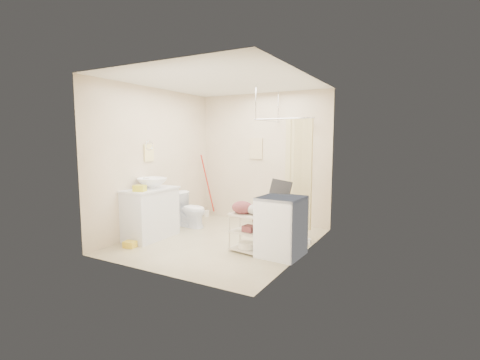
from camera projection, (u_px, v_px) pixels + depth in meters
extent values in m
plane|color=#BFB58F|center=(222.00, 241.00, 5.80)|extent=(3.20, 3.20, 0.00)
cube|color=silver|center=(221.00, 81.00, 5.50)|extent=(2.80, 3.20, 0.04)
cube|color=beige|center=(263.00, 158.00, 7.04)|extent=(2.80, 0.04, 2.60)
cube|color=beige|center=(152.00, 171.00, 4.26)|extent=(2.80, 0.04, 2.60)
cube|color=beige|center=(156.00, 161.00, 6.32)|extent=(0.04, 3.20, 2.60)
cube|color=beige|center=(304.00, 167.00, 4.98)|extent=(0.04, 3.20, 2.60)
cube|color=silver|center=(150.00, 213.00, 5.93)|extent=(0.55, 0.98, 0.86)
imported|color=white|center=(152.00, 183.00, 5.92)|extent=(0.55, 0.55, 0.17)
cube|color=gold|center=(140.00, 188.00, 5.55)|extent=(0.22, 0.19, 0.10)
cube|color=yellow|center=(130.00, 243.00, 5.44)|extent=(0.29, 0.25, 0.14)
imported|color=white|center=(190.00, 209.00, 6.72)|extent=(0.69, 0.42, 0.67)
imported|color=brown|center=(254.00, 215.00, 7.04)|extent=(0.19, 0.15, 0.33)
imported|color=#965A34|center=(272.00, 217.00, 6.83)|extent=(0.24, 0.24, 0.34)
cube|color=beige|center=(256.00, 148.00, 7.07)|extent=(0.28, 0.03, 0.42)
imported|color=silver|center=(292.00, 152.00, 6.65)|extent=(0.11, 0.11, 0.27)
imported|color=#3D5496|center=(294.00, 154.00, 6.61)|extent=(0.09, 0.09, 0.16)
cube|color=white|center=(281.00, 226.00, 5.03)|extent=(0.62, 0.64, 0.87)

